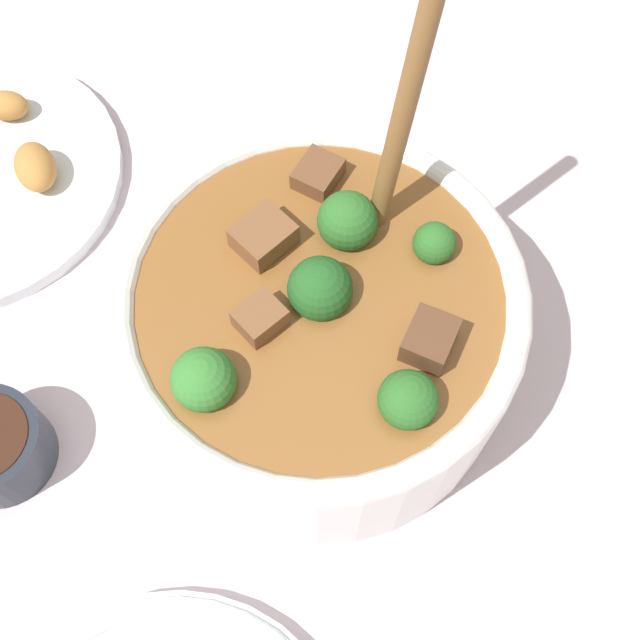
{
  "coord_description": "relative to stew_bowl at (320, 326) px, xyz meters",
  "views": [
    {
      "loc": [
        0.21,
        -0.04,
        0.52
      ],
      "look_at": [
        0.0,
        0.0,
        0.07
      ],
      "focal_mm": 45.0,
      "sensor_mm": 36.0,
      "label": 1
    }
  ],
  "objects": [
    {
      "name": "stew_bowl",
      "position": [
        0.0,
        0.0,
        0.0
      ],
      "size": [
        0.25,
        0.25,
        0.27
      ],
      "color": "white",
      "rests_on": "ground_plane"
    },
    {
      "name": "ground_plane",
      "position": [
        0.0,
        -0.0,
        -0.06
      ],
      "size": [
        4.0,
        4.0,
        0.0
      ],
      "primitive_type": "plane",
      "color": "silver"
    }
  ]
}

